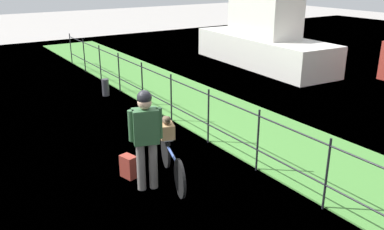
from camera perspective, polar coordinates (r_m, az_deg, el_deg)
ground_plane at (r=7.71m, az=-9.77°, el=-6.94°), size 60.00×60.00×0.00m
grass_strip at (r=9.29m, az=8.52°, el=-2.05°), size 27.00×2.40×0.03m
iron_fence at (r=8.33m, az=2.30°, el=0.34°), size 18.04×0.04×1.15m
bicycle_main at (r=6.98m, az=-2.81°, el=-6.56°), size 1.65×0.56×0.63m
wooden_crate at (r=7.16m, az=-3.58°, el=-2.15°), size 0.39×0.33×0.25m
terrier_dog at (r=7.07m, az=-3.58°, el=-0.69°), size 0.32×0.22×0.18m
cyclist_person at (r=6.48m, az=-6.46°, el=-2.35°), size 0.37×0.52×1.68m
backpack_on_paving at (r=7.21m, az=-8.83°, el=-7.10°), size 0.32×0.25×0.40m
mooring_bollard at (r=11.93m, az=-11.96°, el=3.78°), size 0.20×0.20×0.48m
moored_boat_near at (r=15.62m, az=9.86°, el=10.11°), size 6.21×2.29×4.11m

